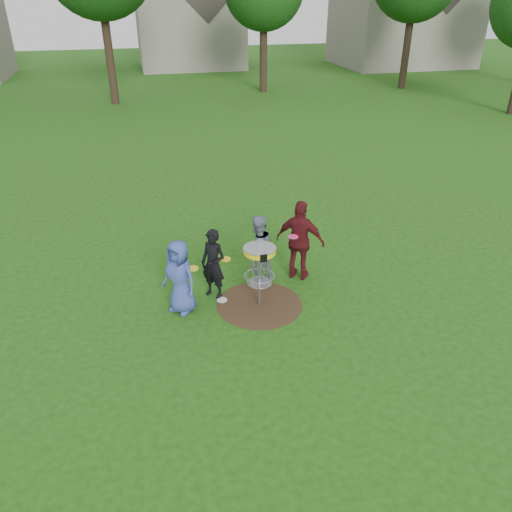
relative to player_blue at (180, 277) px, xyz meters
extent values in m
plane|color=#19470F|center=(1.59, -0.19, -0.79)|extent=(100.00, 100.00, 0.00)
cylinder|color=#47331E|center=(1.59, -0.19, -0.78)|extent=(1.80, 1.80, 0.01)
imported|color=#374799|center=(0.00, 0.00, 0.00)|extent=(0.89, 0.90, 1.57)
imported|color=black|center=(0.74, 0.37, -0.01)|extent=(0.66, 0.66, 1.55)
imported|color=slate|center=(1.77, 0.72, 0.02)|extent=(0.96, 0.87, 1.60)
imported|color=#531318|center=(2.74, 0.67, 0.15)|extent=(1.16, 1.00, 1.87)
cylinder|color=silver|center=(0.86, 0.14, -0.78)|extent=(0.22, 0.22, 0.02)
cylinder|color=#9EA0A5|center=(1.59, -0.19, -0.10)|extent=(0.05, 0.05, 1.38)
cylinder|color=yellow|center=(1.59, -0.19, 0.49)|extent=(0.64, 0.64, 0.10)
cylinder|color=#9EA0A5|center=(1.59, -0.19, 0.55)|extent=(0.66, 0.66, 0.01)
cube|color=black|center=(1.59, -0.52, 0.49)|extent=(0.14, 0.02, 0.16)
torus|color=#9EA0A5|center=(1.59, -0.19, -0.09)|extent=(0.62, 0.62, 0.02)
torus|color=#9EA0A5|center=(1.59, -0.19, -0.25)|extent=(0.50, 0.50, 0.02)
cylinder|color=#9EA0A5|center=(1.59, -0.19, -0.26)|extent=(0.44, 0.44, 0.01)
cylinder|color=gold|center=(0.28, -0.03, 0.18)|extent=(0.22, 0.22, 0.02)
cylinder|color=gold|center=(0.97, 0.22, 0.16)|extent=(0.22, 0.22, 0.02)
cylinder|color=#E13B96|center=(1.72, 0.45, 0.20)|extent=(0.22, 0.22, 0.02)
cylinder|color=#FA4290|center=(2.51, 0.50, 0.36)|extent=(0.22, 0.22, 0.02)
cylinder|color=#38281C|center=(-1.41, 21.31, 1.52)|extent=(0.46, 0.46, 4.62)
cylinder|color=#38281C|center=(7.59, 22.81, 1.10)|extent=(0.46, 0.46, 3.78)
cylinder|color=#38281C|center=(16.59, 21.81, 1.31)|extent=(0.46, 0.46, 4.20)
cube|color=gray|center=(4.59, 34.81, 1.71)|extent=(8.00, 7.00, 5.00)
cube|color=gray|center=(21.59, 31.81, 2.21)|extent=(10.00, 8.00, 6.00)
camera|label=1|loc=(-0.54, -8.63, 5.11)|focal=35.00mm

